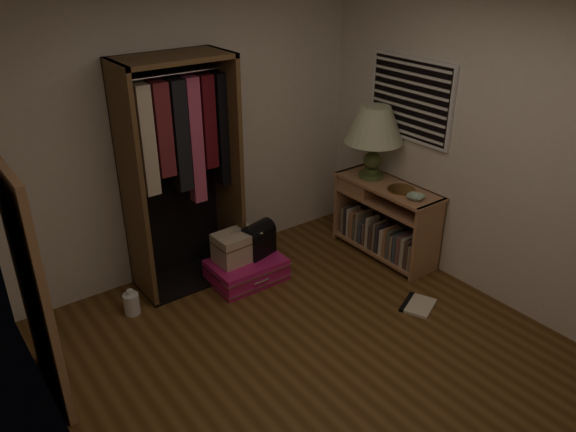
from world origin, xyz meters
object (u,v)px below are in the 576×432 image
at_px(train_case, 237,246).
at_px(pink_suitcase, 247,270).
at_px(console_bookshelf, 383,217).
at_px(floor_mirror, 33,289).
at_px(black_bag, 258,238).
at_px(open_wardrobe, 180,156).
at_px(table_lamp, 375,126).
at_px(white_jug, 132,303).

bearing_deg(train_case, pink_suitcase, -47.97).
relative_size(console_bookshelf, train_case, 2.69).
height_order(floor_mirror, train_case, floor_mirror).
relative_size(train_case, black_bag, 1.24).
height_order(console_bookshelf, open_wardrobe, open_wardrobe).
bearing_deg(open_wardrobe, black_bag, -31.75).
bearing_deg(floor_mirror, train_case, 14.42).
bearing_deg(floor_mirror, pink_suitcase, 12.21).
xyz_separation_m(train_case, table_lamp, (1.44, -0.22, 0.92)).
bearing_deg(pink_suitcase, train_case, 134.59).
bearing_deg(black_bag, table_lamp, -22.69).
xyz_separation_m(open_wardrobe, pink_suitcase, (0.39, -0.37, -1.10)).
bearing_deg(pink_suitcase, floor_mirror, -167.54).
height_order(pink_suitcase, train_case, train_case).
distance_m(floor_mirror, pink_suitcase, 2.04).
bearing_deg(table_lamp, pink_suitcase, 173.37).
relative_size(table_lamp, white_jug, 3.07).
bearing_deg(white_jug, console_bookshelf, -11.68).
distance_m(console_bookshelf, white_jug, 2.51).
xyz_separation_m(black_bag, table_lamp, (1.23, -0.19, 0.90)).
xyz_separation_m(console_bookshelf, table_lamp, (0.01, 0.21, 0.88)).
bearing_deg(open_wardrobe, floor_mirror, -152.27).
xyz_separation_m(floor_mirror, table_lamp, (3.24, 0.24, 0.42)).
bearing_deg(console_bookshelf, pink_suitcase, 165.02).
height_order(open_wardrobe, table_lamp, open_wardrobe).
relative_size(pink_suitcase, table_lamp, 0.97).
bearing_deg(console_bookshelf, floor_mirror, -179.39).
bearing_deg(train_case, table_lamp, -11.03).
bearing_deg(console_bookshelf, train_case, 163.38).
relative_size(pink_suitcase, white_jug, 2.97).
distance_m(pink_suitcase, black_bag, 0.31).
relative_size(black_bag, table_lamp, 0.47).
xyz_separation_m(console_bookshelf, pink_suitcase, (-1.38, 0.37, -0.29)).
height_order(train_case, table_lamp, table_lamp).
xyz_separation_m(open_wardrobe, white_jug, (-0.68, -0.23, -1.11)).
bearing_deg(floor_mirror, open_wardrobe, 27.73).
height_order(console_bookshelf, black_bag, console_bookshelf).
height_order(floor_mirror, black_bag, floor_mirror).
distance_m(train_case, black_bag, 0.22).
bearing_deg(black_bag, open_wardrobe, 134.41).
height_order(train_case, white_jug, train_case).
height_order(floor_mirror, white_jug, floor_mirror).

